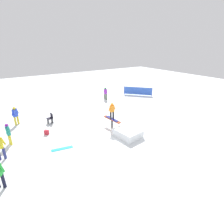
{
  "coord_description": "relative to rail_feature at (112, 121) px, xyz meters",
  "views": [
    {
      "loc": [
        -10.8,
        7.04,
        6.47
      ],
      "look_at": [
        0.0,
        0.0,
        1.41
      ],
      "focal_mm": 28.0,
      "sensor_mm": 36.0,
      "label": 1
    }
  ],
  "objects": [
    {
      "name": "folding_chair",
      "position": [
        3.73,
        3.95,
        -0.25
      ],
      "size": [
        0.51,
        0.51,
        0.88
      ],
      "rotation": [
        0.0,
        0.0,
        3.31
      ],
      "color": "#3F3F44",
      "rests_on": "ground"
    },
    {
      "name": "bystander_blue",
      "position": [
        4.99,
        6.44,
        0.23
      ],
      "size": [
        0.52,
        0.61,
        1.6
      ],
      "rotation": [
        0.0,
        0.0,
        2.25
      ],
      "color": "gold",
      "rests_on": "ground"
    },
    {
      "name": "rail_feature",
      "position": [
        0.0,
        0.0,
        0.0
      ],
      "size": [
        1.85,
        0.52,
        0.81
      ],
      "rotation": [
        0.0,
        0.0,
        0.13
      ],
      "color": "black",
      "rests_on": "ground"
    },
    {
      "name": "backpack_on_snow",
      "position": [
        1.83,
        4.78,
        -0.5
      ],
      "size": [
        0.37,
        0.36,
        0.34
      ],
      "primitive_type": "cube",
      "rotation": [
        0.0,
        0.0,
        3.83
      ],
      "color": "red",
      "rests_on": "ground"
    },
    {
      "name": "bystander_teal",
      "position": [
        1.78,
        7.2,
        0.19
      ],
      "size": [
        0.7,
        0.27,
        1.54
      ],
      "rotation": [
        0.0,
        0.0,
        3.28
      ],
      "color": "yellow",
      "rests_on": "ground"
    },
    {
      "name": "safety_fence",
      "position": [
        6.31,
        -8.24,
        -0.07
      ],
      "size": [
        2.78,
        2.57,
        1.1
      ],
      "rotation": [
        0.0,
        0.0,
        7.03
      ],
      "color": "blue",
      "rests_on": "ground"
    },
    {
      "name": "ground_plane",
      "position": [
        0.0,
        0.0,
        -0.67
      ],
      "size": [
        60.0,
        60.0,
        0.0
      ],
      "primitive_type": "plane",
      "color": "white"
    },
    {
      "name": "bystander_purple",
      "position": [
        7.04,
        -3.63,
        0.18
      ],
      "size": [
        0.66,
        0.27,
        1.51
      ],
      "rotation": [
        0.0,
        0.0,
        0.16
      ],
      "color": "black",
      "rests_on": "ground"
    },
    {
      "name": "loose_snowboard_cyan",
      "position": [
        -0.77,
        4.43,
        -0.66
      ],
      "size": [
        0.53,
        1.41,
        0.02
      ],
      "primitive_type": "cube",
      "rotation": [
        0.0,
        0.0,
        4.53
      ],
      "color": "#21B6C6",
      "rests_on": "ground"
    },
    {
      "name": "bystander_yellow",
      "position": [
        0.11,
        7.77,
        0.23
      ],
      "size": [
        0.28,
        0.71,
        1.59
      ],
      "rotation": [
        0.0,
        0.0,
        1.42
      ],
      "color": "navy",
      "rests_on": "ground"
    },
    {
      "name": "main_rider_on_rail",
      "position": [
        0.0,
        0.0,
        0.81
      ],
      "size": [
        1.42,
        0.71,
        1.35
      ],
      "rotation": [
        0.0,
        0.0,
        0.07
      ],
      "color": "navy",
      "rests_on": "rail_feature"
    },
    {
      "name": "snow_kicker_ramp",
      "position": [
        -1.81,
        -0.24,
        -0.39
      ],
      "size": [
        1.98,
        1.72,
        0.56
      ],
      "primitive_type": "cube",
      "rotation": [
        0.0,
        0.0,
        0.13
      ],
      "color": "white",
      "rests_on": "ground"
    }
  ]
}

